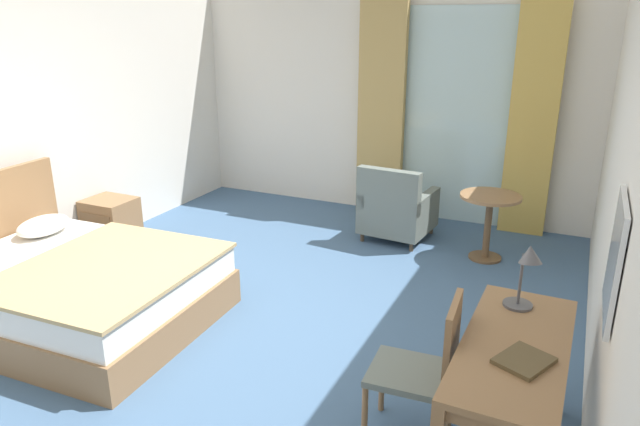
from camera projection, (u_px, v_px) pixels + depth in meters
ground at (238, 342)px, 4.56m from camera, size 5.62×7.61×0.10m
wall_back at (388, 98)px, 7.13m from camera, size 5.22×0.12×2.85m
wall_right at (633, 207)px, 3.08m from camera, size 0.12×7.21×2.85m
balcony_glass_door at (455, 118)px, 6.78m from camera, size 1.31×0.02×2.50m
curtain_panel_left at (381, 110)px, 7.02m from camera, size 0.57×0.10×2.61m
curtain_panel_right at (533, 120)px, 6.33m from camera, size 0.51×0.10×2.61m
bed at (72, 287)px, 4.72m from camera, size 2.17×1.72×1.11m
nightstand at (111, 223)px, 6.22m from camera, size 0.49×0.44×0.55m
writing_desk at (513, 361)px, 3.03m from camera, size 0.55×1.30×0.78m
desk_chair at (427, 366)px, 3.27m from camera, size 0.49×0.44×0.93m
desk_lamp at (527, 266)px, 3.25m from camera, size 0.19×0.22×0.42m
closed_book at (524, 361)px, 2.83m from camera, size 0.30×0.33×0.02m
armchair_by_window at (396, 210)px, 6.44m from camera, size 0.77×0.80×0.86m
round_cafe_table at (489, 212)px, 5.85m from camera, size 0.61×0.61×0.69m
wall_mirror at (615, 259)px, 2.67m from camera, size 0.02×0.55×0.57m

